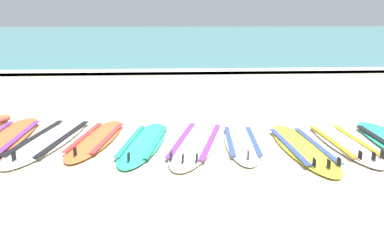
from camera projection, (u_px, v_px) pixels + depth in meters
The scene contains 11 objects.
ground_plane at pixel (223, 147), 5.75m from camera, with size 80.00×80.00×0.00m, color #C1B599.
sea at pixel (176, 34), 41.87m from camera, with size 80.00×60.00×0.10m, color teal.
wave_foam_strip at pixel (192, 72), 13.21m from camera, with size 80.00×0.74×0.11m, color white.
surfboard_1 at pixel (5, 139), 6.02m from camera, with size 0.65×2.52×0.18m.
surfboard_2 at pixel (50, 139), 6.01m from camera, with size 1.06×2.67×0.18m.
surfboard_3 at pixel (96, 139), 6.01m from camera, with size 0.87×2.21×0.18m.
surfboard_4 at pixel (144, 143), 5.83m from camera, with size 0.90×2.25×0.18m.
surfboard_5 at pixel (196, 142), 5.87m from camera, with size 1.21×2.55×0.18m.
surfboard_6 at pixel (242, 142), 5.84m from camera, with size 0.65×2.04×0.18m.
surfboard_7 at pixel (302, 147), 5.63m from camera, with size 0.64×2.32×0.18m.
surfboard_8 at pixel (343, 142), 5.85m from camera, with size 0.58×2.20×0.18m.
Camera 1 is at (-0.79, -5.42, 1.88)m, focal length 36.21 mm.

